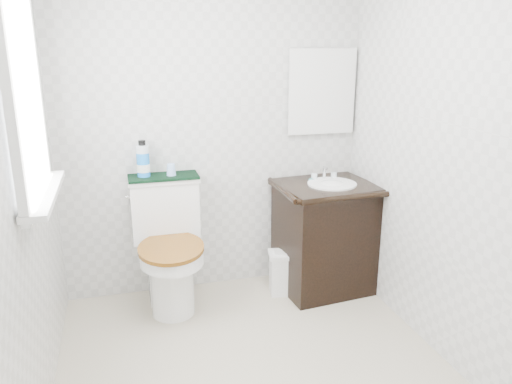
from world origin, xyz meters
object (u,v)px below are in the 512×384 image
toilet (169,253)px  vanity (325,234)px  trash_bin (284,272)px  cup (171,170)px  mouthwash_bottle (143,160)px

toilet → vanity: (1.15, -0.06, 0.04)m
trash_bin → cup: 1.12m
cup → vanity: bearing=-9.0°
toilet → vanity: size_ratio=0.98×
toilet → mouthwash_bottle: (-0.13, 0.14, 0.64)m
toilet → mouthwash_bottle: 0.67m
vanity → cup: 1.22m
trash_bin → cup: bearing=167.0°
cup → mouthwash_bottle: bearing=172.9°
trash_bin → mouthwash_bottle: (-0.96, 0.20, 0.87)m
toilet → trash_bin: 0.86m
vanity → trash_bin: bearing=-179.1°
trash_bin → mouthwash_bottle: mouthwash_bottle is taller
toilet → mouthwash_bottle: size_ratio=3.59×
mouthwash_bottle → cup: mouthwash_bottle is taller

